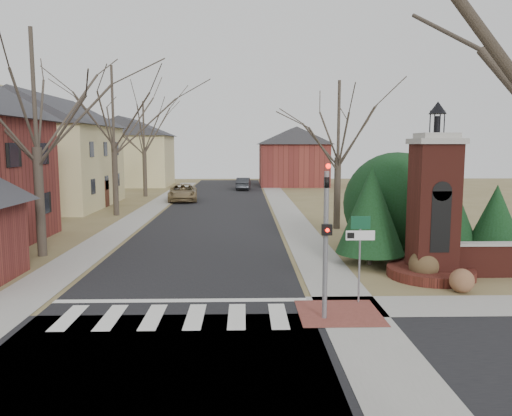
{
  "coord_description": "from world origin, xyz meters",
  "views": [
    {
      "loc": [
        2.02,
        -13.06,
        4.92
      ],
      "look_at": [
        2.48,
        6.0,
        2.5
      ],
      "focal_mm": 35.0,
      "sensor_mm": 36.0,
      "label": 1
    }
  ],
  "objects_px": {
    "traffic_signal_pole": "(326,229)",
    "brick_gate_monument": "(433,220)",
    "pickup_truck": "(183,193)",
    "sign_post": "(360,242)",
    "distant_car": "(243,184)"
  },
  "relations": [
    {
      "from": "traffic_signal_pole",
      "to": "brick_gate_monument",
      "type": "height_order",
      "value": "brick_gate_monument"
    },
    {
      "from": "brick_gate_monument",
      "to": "pickup_truck",
      "type": "xyz_separation_m",
      "value": [
        -12.4,
        25.91,
        -1.43
      ]
    },
    {
      "from": "traffic_signal_pole",
      "to": "sign_post",
      "type": "xyz_separation_m",
      "value": [
        1.29,
        1.41,
        -0.64
      ]
    },
    {
      "from": "traffic_signal_pole",
      "to": "distant_car",
      "type": "xyz_separation_m",
      "value": [
        -2.36,
        41.38,
        -1.91
      ]
    },
    {
      "from": "traffic_signal_pole",
      "to": "brick_gate_monument",
      "type": "distance_m",
      "value": 6.47
    },
    {
      "from": "traffic_signal_pole",
      "to": "pickup_truck",
      "type": "relative_size",
      "value": 0.84
    },
    {
      "from": "sign_post",
      "to": "pickup_truck",
      "type": "bearing_deg",
      "value": 107.28
    },
    {
      "from": "traffic_signal_pole",
      "to": "pickup_truck",
      "type": "height_order",
      "value": "traffic_signal_pole"
    },
    {
      "from": "pickup_truck",
      "to": "distant_car",
      "type": "relative_size",
      "value": 1.3
    },
    {
      "from": "pickup_truck",
      "to": "distant_car",
      "type": "xyz_separation_m",
      "value": [
        5.34,
        11.05,
        -0.07
      ]
    },
    {
      "from": "distant_car",
      "to": "pickup_truck",
      "type": "bearing_deg",
      "value": 67.64
    },
    {
      "from": "sign_post",
      "to": "distant_car",
      "type": "relative_size",
      "value": 0.67
    },
    {
      "from": "sign_post",
      "to": "pickup_truck",
      "type": "distance_m",
      "value": 30.3
    },
    {
      "from": "brick_gate_monument",
      "to": "pickup_truck",
      "type": "distance_m",
      "value": 28.76
    },
    {
      "from": "traffic_signal_pole",
      "to": "brick_gate_monument",
      "type": "bearing_deg",
      "value": 43.24
    }
  ]
}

